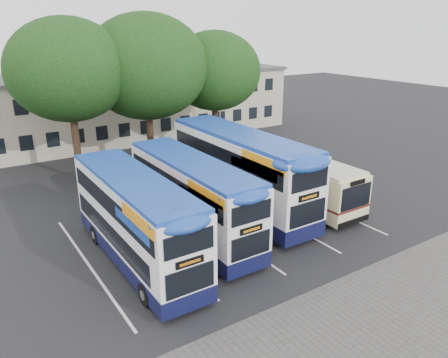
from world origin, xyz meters
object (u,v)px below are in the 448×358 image
Objects in this scene: bus_dd_left at (135,216)px; tree_right at (215,71)px; bus_dd_mid at (192,195)px; lamp_post at (220,88)px; tree_mid at (146,67)px; tree_left at (68,70)px; bus_dd_right at (240,168)px; bus_single at (292,174)px.

tree_right is at bearing 46.18° from bus_dd_left.
bus_dd_mid is at bearing -126.62° from tree_right.
lamp_post is 0.80× the size of tree_mid.
bus_dd_left is at bearing -94.48° from tree_left.
bus_dd_right is (3.98, 1.44, 0.30)m from bus_dd_mid.
bus_dd_right is (-7.29, -13.45, -2.51)m from lamp_post.
bus_single is at bearing -96.49° from tree_right.
tree_left is 1.11× the size of bus_single.
bus_dd_mid is at bearing -127.11° from lamp_post.
tree_mid is at bearing 0.21° from tree_left.
bus_single is at bearing 9.62° from bus_dd_left.
bus_single is (3.58, -0.48, -0.90)m from bus_dd_right.
bus_dd_mid reaches higher than bus_single.
tree_mid reaches higher than bus_dd_right.
tree_right is at bearing 83.51° from bus_single.
bus_dd_left is 1.01× the size of bus_dd_mid.
bus_dd_left is 3.54m from bus_dd_mid.
tree_mid is at bearing 178.41° from tree_right.
bus_dd_left is (-12.22, -12.73, -4.63)m from tree_right.
lamp_post is at bearing 52.89° from bus_dd_mid.
bus_single is (-3.71, -13.93, -3.41)m from lamp_post.
tree_left reaches higher than lamp_post.
bus_dd_mid is at bearing 14.67° from bus_dd_left.
tree_right is at bearing -1.59° from tree_mid.
bus_dd_mid is 7.64m from bus_single.
bus_dd_right is (7.40, 2.34, 0.28)m from bus_dd_left.
tree_left reaches higher than bus_single.
tree_mid is 1.13× the size of tree_right.
lamp_post is 18.88m from bus_dd_mid.
bus_dd_mid is 0.88× the size of bus_dd_right.
lamp_post is at bearing 51.05° from tree_right.
tree_mid is at bearing 112.00° from bus_single.
tree_mid is 1.14× the size of bus_dd_mid.
bus_dd_left is at bearing -116.85° from tree_mid.
tree_left is 1.11× the size of bus_dd_mid.
bus_dd_right reaches higher than bus_dd_mid.
tree_left is at bearing 101.40° from bus_dd_mid.
tree_right is at bearing 53.38° from bus_dd_mid.
tree_mid is 13.25m from bus_single.
tree_right reaches higher than lamp_post.
tree_right is 1.01× the size of bus_dd_mid.
tree_right is at bearing -0.71° from tree_left.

